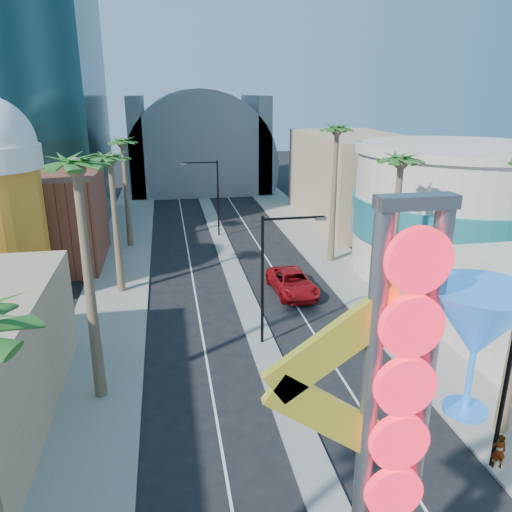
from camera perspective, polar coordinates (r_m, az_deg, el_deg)
The scene contains 18 objects.
sidewalk_west at distance 44.30m, azimuth -15.26°, elevation -1.52°, with size 5.00×100.00×0.15m, color gray.
sidewalk_east at distance 46.48m, azimuth 8.71°, elevation -0.13°, with size 5.00×100.00×0.15m, color gray.
median at distance 47.22m, azimuth -3.45°, elevation 0.35°, with size 1.60×84.00×0.15m, color gray.
brick_filler_west at distance 47.12m, azimuth -23.29°, elevation 3.79°, with size 10.00×10.00×8.00m, color brown.
filler_east at distance 59.38m, azimuth 10.91°, elevation 8.68°, with size 10.00×20.00×10.00m, color tan.
turquoise_building at distance 44.36m, azimuth 21.63°, elevation 4.83°, with size 16.60×16.60×10.60m.
canopy at distance 79.46m, azimuth -6.56°, elevation 10.76°, with size 22.00×16.00×22.00m.
neon_sign at distance 13.48m, azimuth 18.98°, elevation -15.70°, with size 6.53×2.60×12.55m.
streetlight_0 at distance 28.93m, azimuth 1.81°, elevation -1.37°, with size 3.79×0.25×8.00m.
streetlight_1 at distance 51.76m, azimuth -4.98°, elevation 7.41°, with size 3.79×0.25×8.00m.
streetlight_2 at distance 21.26m, azimuth 25.96°, elevation -11.13°, with size 3.45×0.25×8.00m.
palm_1 at distance 23.24m, azimuth -19.71°, elevation 7.85°, with size 2.40×2.40×12.70m.
palm_2 at distance 37.17m, azimuth -16.28°, elevation 9.66°, with size 2.40×2.40×11.20m.
palm_3 at distance 49.03m, azimuth -14.98°, elevation 11.71°, with size 2.40×2.40×11.20m.
palm_6 at distance 32.29m, azimuth 16.16°, elevation 9.26°, with size 2.40×2.40×11.70m.
palm_7 at distance 43.20m, azimuth 9.20°, elevation 13.06°, with size 2.40×2.40×12.70m.
red_pickup at distance 37.88m, azimuth 4.18°, elevation -3.04°, with size 2.83×6.14×1.71m, color #A90D12.
pedestrian_a at distance 23.54m, azimuth 25.98°, elevation -19.41°, with size 0.57×0.37×1.55m, color gray.
Camera 1 is at (-5.21, -6.62, 14.63)m, focal length 35.00 mm.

